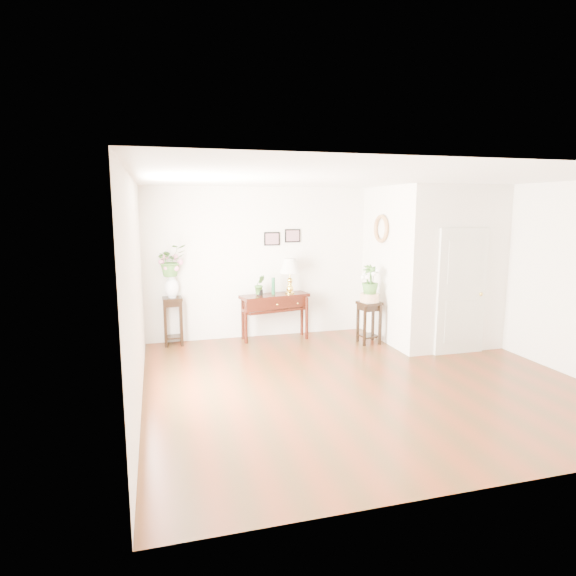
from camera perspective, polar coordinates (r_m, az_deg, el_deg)
name	(u,v)px	position (r m, az deg, el deg)	size (l,w,h in m)	color
floor	(362,380)	(7.03, 8.77, -10.76)	(6.00, 5.50, 0.02)	#602711
ceiling	(367,179)	(6.61, 9.40, 12.66)	(6.00, 5.50, 0.02)	white
wall_back	(305,262)	(9.23, 2.00, 3.14)	(6.00, 0.02, 2.80)	white
wall_front	(503,333)	(4.38, 24.15, -4.84)	(6.00, 0.02, 2.80)	white
wall_left	(136,293)	(6.09, -17.57, -0.60)	(0.02, 5.50, 2.80)	white
wall_right	(545,275)	(8.37, 28.12, 1.36)	(0.02, 5.50, 2.80)	white
partition	(430,264)	(9.22, 16.44, 2.75)	(1.80, 1.95, 2.80)	white
door	(462,292)	(8.44, 19.88, -0.42)	(0.90, 0.05, 2.10)	beige
art_print_left	(272,239)	(9.00, -1.91, 5.85)	(0.30, 0.02, 0.25)	black
art_print_right	(293,236)	(9.10, 0.55, 6.21)	(0.30, 0.02, 0.25)	black
wall_ornament	(381,229)	(8.82, 10.97, 6.91)	(0.51, 0.51, 0.07)	#B07948
console_table	(275,317)	(8.94, -1.58, -3.43)	(1.27, 0.42, 0.85)	black
table_lamp	(290,275)	(8.87, 0.22, 1.55)	(0.38, 0.38, 0.67)	#E4C84E
green_vase	(273,285)	(8.82, -1.75, 0.32)	(0.06, 0.06, 0.31)	#174D29
potted_plant	(260,286)	(8.76, -3.38, 0.29)	(0.19, 0.16, 0.35)	#3B6E29
plant_stand_a	(173,321)	(8.80, -13.46, -3.85)	(0.33, 0.33, 0.86)	black
porcelain_vase	(172,285)	(8.68, -13.62, 0.37)	(0.25, 0.25, 0.42)	white
lily_arrangement	(171,259)	(8.62, -13.74, 3.35)	(0.50, 0.44, 0.56)	#3B6E29
plant_stand_b	(369,322)	(8.80, 9.56, -4.05)	(0.36, 0.36, 0.76)	black
ceramic_bowl	(370,297)	(8.70, 9.65, -1.10)	(0.34, 0.34, 0.15)	beige
narcissus	(370,280)	(8.65, 9.70, 0.91)	(0.30, 0.30, 0.54)	#3B6E29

